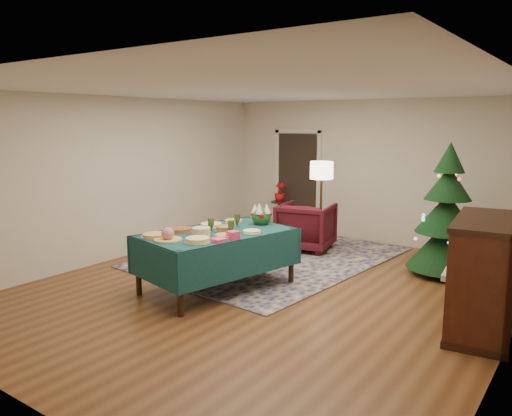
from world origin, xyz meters
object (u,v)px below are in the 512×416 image
Objects in this scene: floor_lamp at (322,176)px; gift_box at (233,235)px; buffet_table at (217,243)px; christmas_tree at (446,216)px; piano at (484,276)px; potted_plant at (280,196)px; side_table at (279,217)px; armchair at (306,224)px.

gift_box is at bearing -86.77° from floor_lamp.
christmas_tree reaches higher than buffet_table.
piano is (2.97, -1.82, -0.76)m from floor_lamp.
floor_lamp is 4.07× the size of potted_plant.
side_table is at bearing 146.97° from piano.
gift_box reaches higher than buffet_table.
buffet_table is 3.52× the size of side_table.
floor_lamp is at bearing -35.85° from side_table.
gift_box is 0.06× the size of christmas_tree.
christmas_tree reaches higher than floor_lamp.
buffet_table is 3.33m from piano.
armchair is 3.87m from piano.
floor_lamp is (0.36, -0.14, 0.91)m from armchair.
potted_plant is 0.26× the size of piano.
potted_plant is (-1.56, 1.13, -0.61)m from floor_lamp.
buffet_table is 2.56m from floor_lamp.
side_table is 0.43× the size of piano.
potted_plant is (-0.00, 0.00, 0.45)m from side_table.
armchair is (-0.51, 2.80, -0.39)m from gift_box.
buffet_table is 2.59m from armchair.
potted_plant is at bearing 163.54° from christmas_tree.
armchair is 1.44× the size of side_table.
buffet_table is 5.75× the size of potted_plant.
armchair is at bearing 158.34° from floor_lamp.
armchair is 0.99m from floor_lamp.
piano is (2.82, 0.83, -0.24)m from gift_box.
armchair reaches higher than potted_plant.
armchair is at bearing 100.40° from gift_box.
potted_plant is (-1.71, 3.78, -0.10)m from gift_box.
piano reaches higher than buffet_table.
floor_lamp reaches higher than buffet_table.
potted_plant is at bearing 146.97° from piano.
gift_box is at bearing -65.66° from potted_plant.
side_table is at bearing 114.34° from gift_box.
side_table is at bearing -50.46° from armchair.
gift_box is 0.32× the size of potted_plant.
armchair reaches higher than gift_box.
buffet_table reaches higher than side_table.
buffet_table is at bearing -169.28° from piano.
armchair is at bearing 149.51° from piano.
christmas_tree is at bearing 115.66° from piano.
buffet_table is 0.54m from gift_box.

